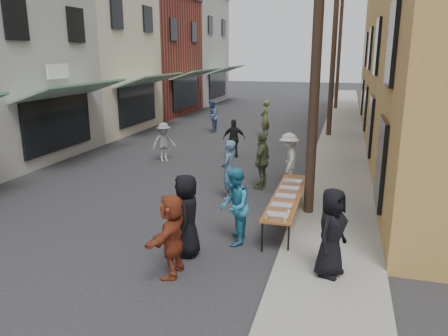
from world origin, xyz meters
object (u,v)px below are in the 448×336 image
Objects in this scene: utility_pole_near at (317,44)px; utility_pole_mid at (334,49)px; server at (331,232)px; catering_tray_sausage at (277,216)px; guest_front_a at (186,215)px; guest_front_c at (234,206)px; serving_table at (287,196)px; utility_pole_far at (339,50)px.

utility_pole_near and utility_pole_mid have the same top height.
server is (0.70, -15.41, -3.52)m from utility_pole_mid.
utility_pole_near reaches higher than catering_tray_sausage.
guest_front_a is 1.20m from guest_front_c.
utility_pole_mid is 14.82m from guest_front_c.
guest_front_a reaches higher than serving_table.
server is (1.20, -2.73, 0.26)m from serving_table.
catering_tray_sausage is at bearing 71.45° from server.
server is at bearing -88.55° from utility_pole_far.
guest_front_c is at bearing -121.76° from serving_table.
utility_pole_far reaches higher than serving_table.
utility_pole_near is 4.41m from catering_tray_sausage.
catering_tray_sausage is 0.29× the size of server.
utility_pole_mid is 2.25× the size of serving_table.
guest_front_c is 2.46m from server.
utility_pole_far is 4.99× the size of guest_front_c.
utility_pole_near is 12.00m from utility_pole_mid.
utility_pole_near is at bearing 138.37° from guest_front_c.
utility_pole_mid is at bearing 90.00° from utility_pole_near.
catering_tray_sausage is (-0.00, -1.65, 0.08)m from serving_table.
utility_pole_mid reaches higher than catering_tray_sausage.
utility_pole_mid reaches higher than server.
utility_pole_near is 4.99× the size of guest_front_c.
guest_front_c is at bearing 118.31° from guest_front_a.
utility_pole_mid is at bearing 154.16° from guest_front_a.
serving_table is (-0.50, -12.69, -3.79)m from utility_pole_mid.
utility_pole_far is (0.00, 24.00, 0.00)m from utility_pole_near.
utility_pole_mid is at bearing 165.48° from guest_front_c.
serving_table is 2.99m from server.
serving_table is at bearing 90.00° from catering_tray_sausage.
utility_pole_near is at bearing 34.98° from server.
utility_pole_near is 1.00× the size of utility_pole_mid.
utility_pole_mid is 18.00× the size of catering_tray_sausage.
guest_front_a is (-1.84, -0.82, 0.12)m from catering_tray_sausage.
utility_pole_far is 27.65m from server.
server reaches higher than guest_front_c.
catering_tray_sausage is (-0.50, -2.34, -3.71)m from utility_pole_near.
utility_pole_far is at bearing 24.92° from server.
utility_pole_far is 2.25× the size of serving_table.
guest_front_a is 3.05m from server.
utility_pole_near reaches higher than serving_table.
utility_pole_near is 3.88m from serving_table.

